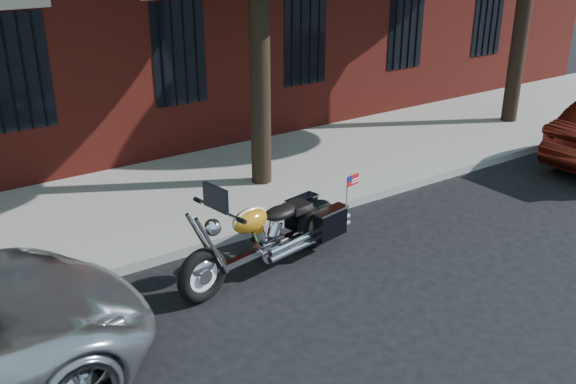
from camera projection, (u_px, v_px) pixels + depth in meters
ground at (338, 259)px, 9.40m from camera, size 120.00×120.00×0.00m
curb at (285, 221)px, 10.42m from camera, size 40.00×0.16×0.15m
sidewalk at (229, 184)px, 11.85m from camera, size 40.00×3.60×0.15m
motorcycle at (272, 235)px, 8.95m from camera, size 3.08×1.20×1.54m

